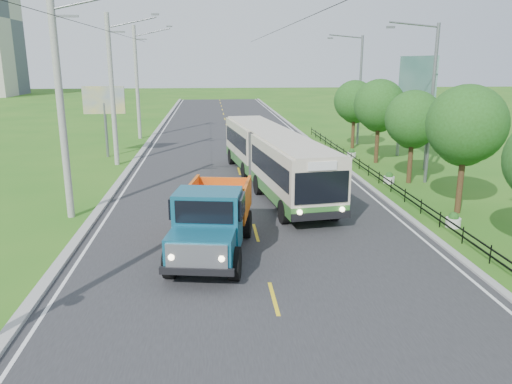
{
  "coord_description": "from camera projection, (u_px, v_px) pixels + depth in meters",
  "views": [
    {
      "loc": [
        -1.79,
        -13.69,
        7.01
      ],
      "look_at": [
        -0.03,
        5.54,
        1.9
      ],
      "focal_mm": 35.0,
      "sensor_mm": 36.0,
      "label": 1
    }
  ],
  "objects": [
    {
      "name": "ground",
      "position": [
        274.0,
        299.0,
        15.13
      ],
      "size": [
        240.0,
        240.0,
        0.0
      ],
      "primitive_type": "plane",
      "color": "#286618",
      "rests_on": "ground"
    },
    {
      "name": "road",
      "position": [
        237.0,
        165.0,
        34.38
      ],
      "size": [
        14.0,
        120.0,
        0.02
      ],
      "primitive_type": "cube",
      "color": "#28282B",
      "rests_on": "ground"
    },
    {
      "name": "curb_left",
      "position": [
        131.0,
        166.0,
        33.73
      ],
      "size": [
        0.4,
        120.0,
        0.15
      ],
      "primitive_type": "cube",
      "color": "#9E9E99",
      "rests_on": "ground"
    },
    {
      "name": "curb_right",
      "position": [
        339.0,
        163.0,
        35.0
      ],
      "size": [
        0.3,
        120.0,
        0.1
      ],
      "primitive_type": "cube",
      "color": "#9E9E99",
      "rests_on": "ground"
    },
    {
      "name": "edge_line_left",
      "position": [
        140.0,
        167.0,
        33.79
      ],
      "size": [
        0.12,
        120.0,
        0.0
      ],
      "primitive_type": "cube",
      "color": "silver",
      "rests_on": "road"
    },
    {
      "name": "edge_line_right",
      "position": [
        332.0,
        163.0,
        34.96
      ],
      "size": [
        0.12,
        120.0,
        0.0
      ],
      "primitive_type": "cube",
      "color": "silver",
      "rests_on": "road"
    },
    {
      "name": "centre_dash",
      "position": [
        274.0,
        298.0,
        15.12
      ],
      "size": [
        0.12,
        2.2,
        0.0
      ],
      "primitive_type": "cube",
      "color": "yellow",
      "rests_on": "road"
    },
    {
      "name": "railing_right",
      "position": [
        379.0,
        178.0,
        29.24
      ],
      "size": [
        0.04,
        40.0,
        0.6
      ],
      "primitive_type": "cube",
      "color": "black",
      "rests_on": "ground"
    },
    {
      "name": "pole_near",
      "position": [
        61.0,
        106.0,
        21.76
      ],
      "size": [
        3.51,
        0.32,
        10.0
      ],
      "color": "gray",
      "rests_on": "ground"
    },
    {
      "name": "pole_mid",
      "position": [
        113.0,
        90.0,
        33.32
      ],
      "size": [
        3.51,
        0.32,
        10.0
      ],
      "color": "gray",
      "rests_on": "ground"
    },
    {
      "name": "pole_far",
      "position": [
        137.0,
        82.0,
        44.87
      ],
      "size": [
        3.51,
        0.32,
        10.0
      ],
      "color": "gray",
      "rests_on": "ground"
    },
    {
      "name": "tree_third",
      "position": [
        466.0,
        128.0,
        22.82
      ],
      "size": [
        3.6,
        3.62,
        6.0
      ],
      "color": "#382314",
      "rests_on": "ground"
    },
    {
      "name": "tree_fourth",
      "position": [
        413.0,
        122.0,
        28.69
      ],
      "size": [
        3.24,
        3.31,
        5.4
      ],
      "color": "#382314",
      "rests_on": "ground"
    },
    {
      "name": "tree_fifth",
      "position": [
        379.0,
        107.0,
        34.4
      ],
      "size": [
        3.48,
        3.52,
        5.8
      ],
      "color": "#382314",
      "rests_on": "ground"
    },
    {
      "name": "tree_back",
      "position": [
        355.0,
        103.0,
        40.23
      ],
      "size": [
        3.3,
        3.36,
        5.5
      ],
      "color": "#382314",
      "rests_on": "ground"
    },
    {
      "name": "streetlight_mid",
      "position": [
        429.0,
        99.0,
        28.29
      ],
      "size": [
        3.02,
        0.2,
        9.07
      ],
      "color": "slate",
      "rests_on": "ground"
    },
    {
      "name": "streetlight_far",
      "position": [
        358.0,
        86.0,
        41.77
      ],
      "size": [
        3.02,
        0.2,
        9.07
      ],
      "color": "slate",
      "rests_on": "ground"
    },
    {
      "name": "planter_near",
      "position": [
        453.0,
        221.0,
        21.59
      ],
      "size": [
        0.64,
        0.64,
        0.67
      ],
      "color": "silver",
      "rests_on": "ground"
    },
    {
      "name": "planter_mid",
      "position": [
        389.0,
        178.0,
        29.29
      ],
      "size": [
        0.64,
        0.64,
        0.67
      ],
      "color": "silver",
      "rests_on": "ground"
    },
    {
      "name": "planter_far",
      "position": [
        352.0,
        154.0,
        36.99
      ],
      "size": [
        0.64,
        0.64,
        0.67
      ],
      "color": "silver",
      "rests_on": "ground"
    },
    {
      "name": "billboard_left",
      "position": [
        104.0,
        105.0,
        36.41
      ],
      "size": [
        3.0,
        0.2,
        5.2
      ],
      "color": "slate",
      "rests_on": "ground"
    },
    {
      "name": "billboard_right",
      "position": [
        416.0,
        85.0,
        34.1
      ],
      "size": [
        0.24,
        6.0,
        7.3
      ],
      "color": "slate",
      "rests_on": "ground"
    },
    {
      "name": "bus",
      "position": [
        272.0,
        154.0,
        28.09
      ],
      "size": [
        4.67,
        16.3,
        3.11
      ],
      "rotation": [
        0.0,
        0.0,
        0.13
      ],
      "color": "#306A2A",
      "rests_on": "ground"
    },
    {
      "name": "dump_truck",
      "position": [
        212.0,
        215.0,
        18.28
      ],
      "size": [
        3.38,
        6.61,
        2.65
      ],
      "rotation": [
        0.0,
        0.0,
        -0.17
      ],
      "color": "#115069",
      "rests_on": "ground"
    }
  ]
}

